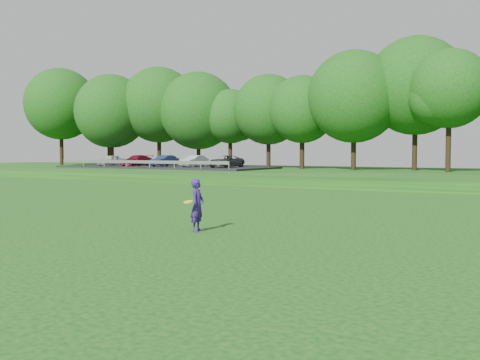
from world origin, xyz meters
The scene contains 6 objects.
ground centered at (0.00, 0.00, 0.00)m, with size 140.00×140.00×0.00m, color #0C410E.
berm centered at (0.00, 34.00, 0.30)m, with size 130.00×30.00×0.60m, color #0C410E.
walking_path centered at (0.00, 20.00, 0.02)m, with size 130.00×1.60×0.04m, color gray.
treeline centered at (0.00, 38.00, 8.10)m, with size 104.00×7.00×15.00m, color #114610, non-canonical shape.
parking_lot centered at (-23.70, 32.81, 1.03)m, with size 24.00×9.00×1.38m.
woman centered at (4.03, 0.64, 0.77)m, with size 0.50×0.89×1.54m.
Camera 1 is at (13.19, -11.90, 2.32)m, focal length 40.00 mm.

